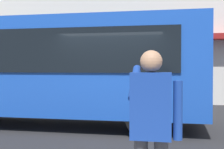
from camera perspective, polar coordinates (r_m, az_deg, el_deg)
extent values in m
plane|color=#232326|center=(7.89, 0.35, -10.92)|extent=(60.00, 60.00, 0.00)
cube|color=maroon|center=(13.99, 19.64, 6.71)|extent=(4.40, 1.10, 0.24)
cube|color=#1947AD|center=(9.00, -12.31, 1.47)|extent=(9.00, 2.50, 2.60)
cube|color=black|center=(7.87, -15.97, 4.38)|extent=(7.60, 0.06, 1.10)
cylinder|color=black|center=(9.45, 7.56, -5.81)|extent=(1.00, 0.28, 1.00)
cylinder|color=black|center=(7.28, 6.49, -7.97)|extent=(1.00, 0.28, 1.00)
cube|color=navy|center=(3.02, 7.42, -5.87)|extent=(0.40, 0.24, 0.66)
sphere|color=#A87A5B|center=(3.00, 7.45, 2.50)|extent=(0.22, 0.22, 0.22)
cylinder|color=navy|center=(3.02, 12.38, -6.66)|extent=(0.09, 0.09, 0.58)
cylinder|color=navy|center=(3.18, 4.38, -1.53)|extent=(0.09, 0.48, 0.37)
cube|color=black|center=(3.30, 6.04, 2.05)|extent=(0.07, 0.01, 0.14)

